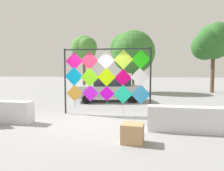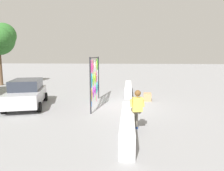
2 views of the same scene
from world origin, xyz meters
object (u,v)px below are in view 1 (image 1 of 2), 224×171
Objects in this scene: tree_broadleaf at (133,51)px; cardboard_box_large at (133,133)px; parked_car at (110,89)px; tree_far_right at (212,42)px; kite_display_rack at (107,75)px; tree_palm_like at (85,49)px.

cardboard_box_large is at bearing -85.15° from tree_broadleaf.
tree_far_right is at bearing 40.86° from parked_car.
kite_display_rack is 9.52m from tree_broadleaf.
parked_car is 6.30m from tree_broadleaf.
kite_display_rack reaches higher than cardboard_box_large.
tree_broadleaf is (0.28, 9.32, 1.90)m from kite_display_rack.
tree_far_right is (5.53, 13.32, 4.08)m from cardboard_box_large.
tree_far_right reaches higher than cardboard_box_large.
tree_broadleaf is 6.69m from tree_far_right.
tree_palm_like is at bearing -173.28° from tree_far_right.
parked_car reaches higher than cardboard_box_large.
kite_display_rack is 6.76× the size of cardboard_box_large.
parked_car is at bearing 106.07° from cardboard_box_large.
parked_car is at bearing -57.76° from tree_palm_like.
parked_car is at bearing 99.59° from kite_display_rack.
cardboard_box_large is 0.09× the size of tree_far_right.
tree_far_right is at bearing 67.45° from cardboard_box_large.
cardboard_box_large is 0.10× the size of tree_broadleaf.
tree_broadleaf is (0.92, 5.57, 2.80)m from parked_car.
kite_display_rack is 0.68× the size of tree_broadleaf.
tree_far_right reaches higher than tree_palm_like.
parked_car is at bearing -139.14° from tree_far_right.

